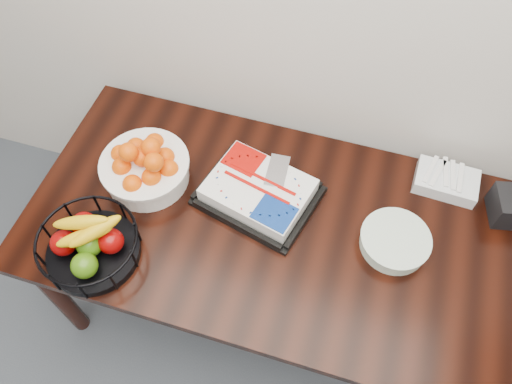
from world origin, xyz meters
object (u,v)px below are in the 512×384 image
(table, at_px, (275,236))
(tangerine_bowl, at_px, (144,164))
(cake_tray, at_px, (258,191))
(fruit_basket, at_px, (89,244))
(plate_stack, at_px, (394,241))

(table, xyz_separation_m, tangerine_bowl, (-0.52, 0.05, 0.18))
(table, height_order, cake_tray, cake_tray)
(tangerine_bowl, bearing_deg, fruit_basket, -97.73)
(fruit_basket, bearing_deg, tangerine_bowl, 82.27)
(tangerine_bowl, bearing_deg, plate_stack, -0.75)
(tangerine_bowl, bearing_deg, cake_tray, 5.51)
(table, relative_size, plate_stack, 7.41)
(cake_tray, height_order, tangerine_bowl, tangerine_bowl)
(table, relative_size, fruit_basket, 5.31)
(fruit_basket, bearing_deg, cake_tray, 39.55)
(table, xyz_separation_m, fruit_basket, (-0.57, -0.30, 0.16))
(table, distance_m, tangerine_bowl, 0.55)
(fruit_basket, bearing_deg, plate_stack, 18.98)
(cake_tray, distance_m, plate_stack, 0.51)
(tangerine_bowl, bearing_deg, table, -5.70)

